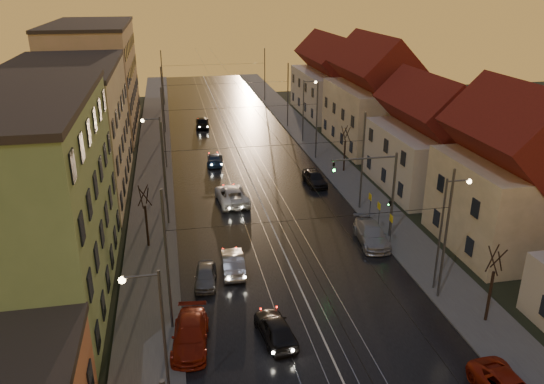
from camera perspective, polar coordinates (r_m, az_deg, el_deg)
road at (r=61.80m, az=-3.27°, el=3.41°), size 16.00×120.00×0.04m
sidewalk_left at (r=61.32m, az=-12.57°, el=2.82°), size 4.00×120.00×0.15m
sidewalk_right at (r=63.83m, az=5.68°, el=3.99°), size 4.00×120.00×0.15m
tram_rail_0 at (r=61.54m, az=-5.30°, el=3.31°), size 0.06×120.00×0.03m
tram_rail_1 at (r=61.69m, az=-3.98°, el=3.39°), size 0.06×120.00×0.03m
tram_rail_2 at (r=61.89m, az=-2.56°, el=3.49°), size 0.06×120.00×0.03m
tram_rail_3 at (r=62.10m, az=-1.25°, el=3.57°), size 0.06×120.00×0.03m
apartment_left_1 at (r=35.96m, az=-25.85°, el=-1.57°), size 10.00×18.00×13.00m
apartment_left_2 at (r=54.70m, az=-21.04°, el=6.09°), size 10.00×20.00×12.00m
apartment_left_3 at (r=77.76m, az=-18.48°, el=11.45°), size 10.00×24.00×14.00m
house_right_1 at (r=43.72m, az=24.30°, el=1.13°), size 8.67×10.20×10.80m
house_right_2 at (r=54.46m, az=16.58°, el=5.09°), size 9.18×12.24×9.20m
house_right_3 at (r=67.40m, az=10.92°, el=9.69°), size 9.18×14.28×11.50m
house_right_4 at (r=84.20m, az=6.35°, el=11.77°), size 9.18×16.32×10.00m
catenary_pole_l_1 at (r=30.97m, az=-11.22°, el=-7.46°), size 0.16×0.16×9.00m
catenary_pole_r_1 at (r=35.06m, az=18.18°, el=-4.57°), size 0.16×0.16×9.00m
catenary_pole_l_2 at (r=44.71m, az=-11.44°, el=1.82°), size 0.16×0.16×9.00m
catenary_pole_r_2 at (r=47.64m, az=9.69°, el=3.19°), size 0.16×0.16×9.00m
catenary_pole_l_3 at (r=59.07m, az=-11.56°, el=6.67°), size 0.16×0.16×9.00m
catenary_pole_r_3 at (r=61.31m, az=4.83°, el=7.58°), size 0.16×0.16×9.00m
catenary_pole_l_4 at (r=73.68m, az=-11.64°, el=9.61°), size 0.16×0.16×9.00m
catenary_pole_r_4 at (r=75.49m, az=1.71°, el=10.32°), size 0.16×0.16×9.00m
catenary_pole_l_5 at (r=91.38m, az=-11.70°, el=11.89°), size 0.16×0.16×9.00m
catenary_pole_r_5 at (r=92.85m, az=-0.79°, el=12.48°), size 0.16×0.16×9.00m
street_lamp_0 at (r=24.86m, az=-12.28°, el=-14.53°), size 1.75×0.32×8.00m
street_lamp_1 at (r=35.92m, az=18.21°, el=-3.25°), size 1.75×0.32×8.00m
street_lamp_2 at (r=50.31m, az=-12.11°, el=4.47°), size 1.75×0.32×8.00m
street_lamp_3 at (r=67.93m, az=3.64°, el=9.34°), size 1.75×0.32×8.00m
traffic_light_mast at (r=42.15m, az=11.74°, el=0.71°), size 5.30×0.32×7.20m
bare_tree_0 at (r=41.80m, az=-13.38°, el=-2.76°), size 1.09×1.09×5.11m
bare_tree_1 at (r=34.57m, az=22.51°, el=-9.39°), size 1.09×1.09×5.11m
bare_tree_2 at (r=57.79m, az=7.83°, el=4.50°), size 1.09×1.09×5.11m
driving_car_0 at (r=31.62m, az=0.38°, el=-14.46°), size 2.21×4.39×1.44m
driving_car_1 at (r=38.24m, az=-4.22°, el=-7.57°), size 1.70×4.39×1.42m
driving_car_2 at (r=49.72m, az=-4.34°, el=-0.31°), size 3.00×5.85×1.58m
driving_car_3 at (r=60.55m, az=-6.17°, el=3.53°), size 2.21×4.45×1.24m
driving_car_4 at (r=76.56m, az=-7.50°, el=7.46°), size 2.15×4.75×1.58m
parked_left_2 at (r=31.49m, az=-8.78°, el=-14.95°), size 2.53×5.07×1.41m
parked_left_3 at (r=37.04m, az=-7.15°, el=-8.92°), size 1.87×3.75×1.23m
parked_right_1 at (r=42.82m, az=10.64°, el=-4.48°), size 2.63×5.39×1.51m
parked_right_2 at (r=54.20m, az=4.61°, el=1.51°), size 1.97×4.41×1.47m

